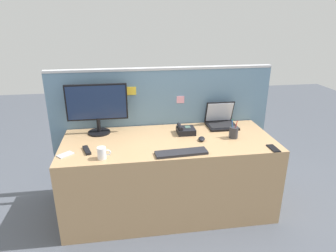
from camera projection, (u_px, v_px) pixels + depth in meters
ground_plane at (169, 207)px, 3.06m from camera, size 10.00×10.00×0.00m
desk at (169, 175)px, 2.93m from camera, size 1.98×0.82×0.75m
cubicle_divider at (163, 130)px, 3.23m from camera, size 2.31×0.08×1.35m
desktop_monitor at (97, 105)px, 2.86m from camera, size 0.58×0.22×0.49m
laptop at (221, 120)px, 3.13m from camera, size 0.30×0.28×0.25m
desk_phone at (185, 130)px, 2.93m from camera, size 0.17×0.17×0.09m
keyboard_main at (181, 153)px, 2.51m from camera, size 0.45×0.15×0.02m
computer_mouse_right_hand at (202, 139)px, 2.77m from camera, size 0.08×0.11×0.03m
pen_cup at (234, 132)px, 2.82m from camera, size 0.08×0.08×0.18m
cell_phone_black_slab at (273, 148)px, 2.61m from camera, size 0.07×0.15×0.01m
cell_phone_silver_slab at (65, 155)px, 2.49m from camera, size 0.15×0.14×0.01m
tv_remote at (87, 150)px, 2.56m from camera, size 0.09×0.18×0.02m
coffee_mug at (102, 153)px, 2.42m from camera, size 0.11×0.07×0.10m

